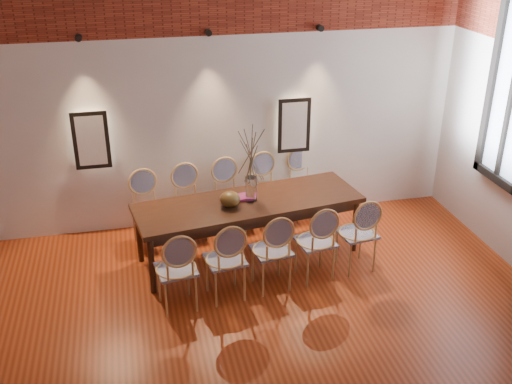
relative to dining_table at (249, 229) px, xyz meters
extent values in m
cube|color=silver|center=(-0.47, 1.11, 1.62)|extent=(7.00, 0.10, 4.00)
cube|color=#FFEAC6|center=(-1.77, 1.01, 0.93)|extent=(0.36, 0.06, 0.66)
cube|color=#FFEAC6|center=(0.83, 1.01, 0.93)|extent=(0.36, 0.06, 0.66)
cylinder|color=black|center=(-1.77, 0.98, 2.17)|extent=(0.08, 0.10, 0.08)
cylinder|color=black|center=(-0.27, 0.98, 2.17)|extent=(0.08, 0.10, 0.08)
cylinder|color=black|center=(1.13, 0.98, 2.17)|extent=(0.08, 0.10, 0.08)
cube|color=#33190E|center=(0.00, 0.00, 0.00)|extent=(2.79, 1.25, 0.75)
cylinder|color=silver|center=(0.03, 0.00, 0.53)|extent=(0.14, 0.14, 0.30)
ellipsoid|color=brown|center=(-0.24, -0.09, 0.46)|extent=(0.24, 0.24, 0.18)
cube|color=#801D59|center=(-0.09, 0.08, 0.39)|extent=(0.28, 0.22, 0.03)
camera|label=1|loc=(-1.31, -6.24, 3.49)|focal=42.00mm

